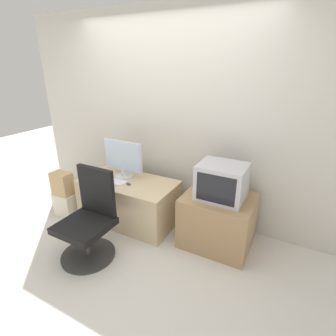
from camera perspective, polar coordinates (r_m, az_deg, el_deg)
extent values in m
plane|color=beige|center=(2.96, -12.76, -20.22)|extent=(12.00, 12.00, 0.00)
cube|color=beige|center=(3.36, 0.25, 10.62)|extent=(4.40, 0.05, 2.60)
cube|color=#CCB289|center=(3.49, -8.46, -7.02)|extent=(1.23, 0.65, 0.57)
cube|color=#A37F56|center=(3.08, 10.72, -11.15)|extent=(0.76, 0.62, 0.60)
cylinder|color=silver|center=(3.48, -9.53, -1.76)|extent=(0.23, 0.23, 0.02)
cylinder|color=silver|center=(3.46, -9.58, -0.99)|extent=(0.07, 0.07, 0.08)
cube|color=silver|center=(3.38, -9.76, 2.58)|extent=(0.57, 0.01, 0.40)
cube|color=silver|center=(3.38, -9.82, 2.55)|extent=(0.54, 0.02, 0.37)
cube|color=white|center=(3.35, -11.46, -2.88)|extent=(0.29, 0.14, 0.01)
ellipsoid|color=#4C4C51|center=(3.24, -8.58, -3.46)|extent=(0.07, 0.03, 0.03)
cube|color=#B7B7BC|center=(2.82, 11.63, -2.95)|extent=(0.49, 0.41, 0.39)
cube|color=black|center=(2.65, 10.32, -4.58)|extent=(0.40, 0.01, 0.30)
cylinder|color=#333333|center=(3.13, -16.90, -17.61)|extent=(0.57, 0.57, 0.03)
cylinder|color=#4C4C51|center=(3.02, -17.28, -14.99)|extent=(0.05, 0.05, 0.33)
cube|color=black|center=(2.91, -17.72, -11.87)|extent=(0.50, 0.50, 0.07)
cube|color=black|center=(2.90, -15.25, -4.82)|extent=(0.45, 0.05, 0.53)
cube|color=beige|center=(3.85, -21.38, -7.49)|extent=(0.29, 0.18, 0.33)
cube|color=tan|center=(3.71, -22.05, -3.17)|extent=(0.27, 0.17, 0.31)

